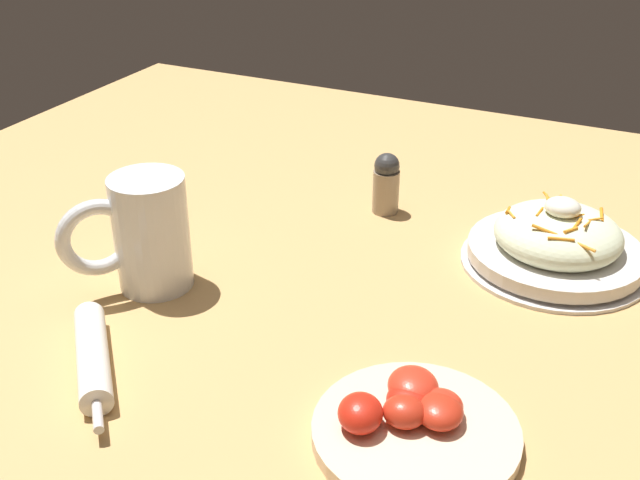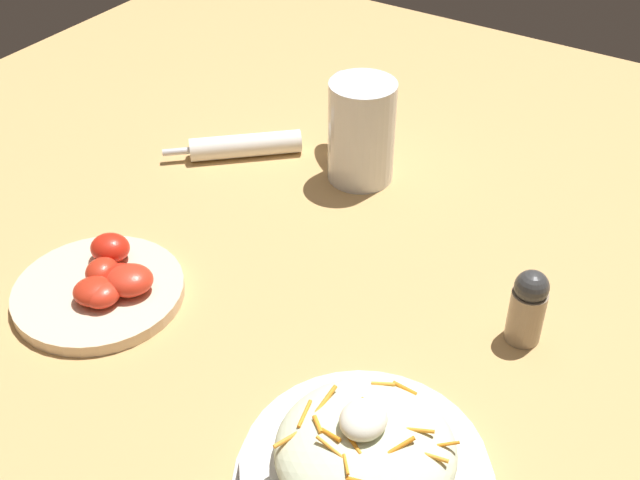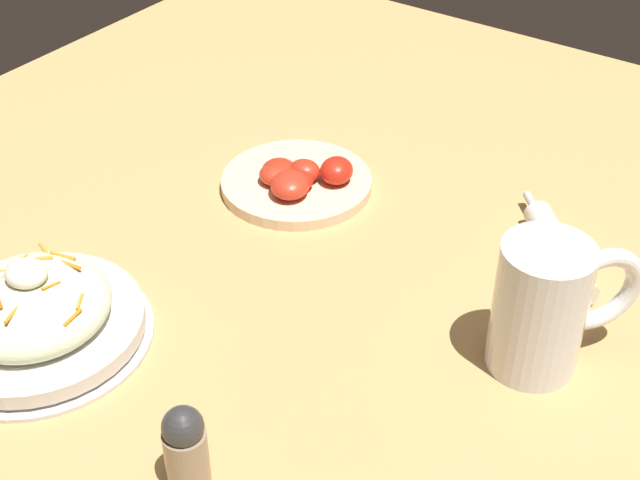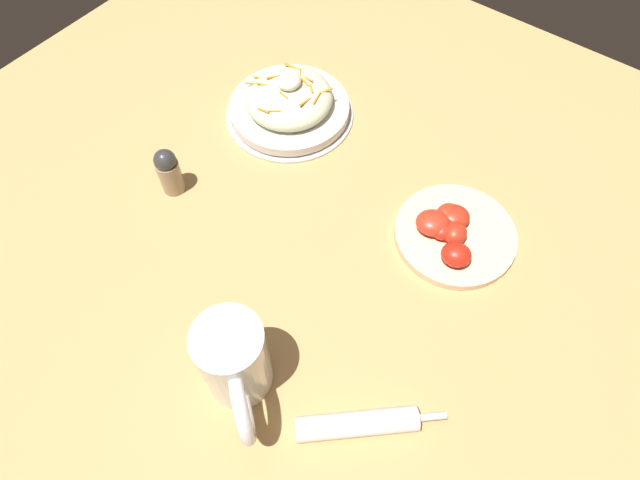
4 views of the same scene
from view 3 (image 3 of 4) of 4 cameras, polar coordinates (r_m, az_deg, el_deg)
ground_plane at (r=0.91m, az=2.14°, el=-4.53°), size 1.43×1.43×0.00m
salad_plate at (r=0.91m, az=-17.55°, el=-4.55°), size 0.22×0.22×0.09m
beer_mug at (r=0.85m, az=13.88°, el=-4.36°), size 0.11×0.13×0.13m
napkin_roll at (r=1.00m, az=14.80°, el=-0.65°), size 0.14×0.15×0.03m
tomato_plate at (r=1.08m, az=-1.46°, el=3.78°), size 0.18×0.18×0.04m
salt_shaker at (r=0.74m, az=-8.47°, el=-12.84°), size 0.04×0.04×0.08m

